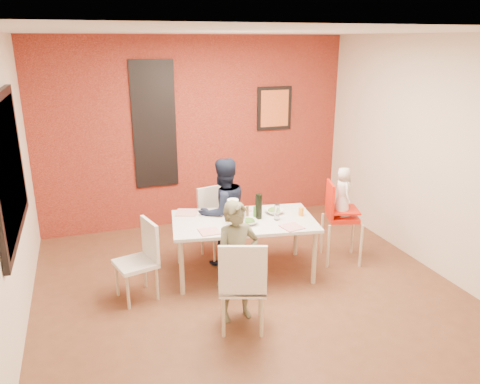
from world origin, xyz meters
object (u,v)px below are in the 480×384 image
object	(u,v)px
toddler	(343,192)
wine_bottle	(259,206)
child_far	(223,212)
child_near	(237,262)
high_chair	(339,214)
chair_near	(243,282)
chair_far	(217,218)
dining_table	(244,225)
chair_left	(142,256)
paper_towel_roll	(233,212)

from	to	relation	value
toddler	wine_bottle	xyz separation A→B (m)	(-1.05, 0.05, -0.08)
child_far	child_near	bearing A→B (deg)	65.38
high_chair	child_far	bearing A→B (deg)	90.16
chair_near	chair_far	distance (m)	1.70
child_far	wine_bottle	world-z (taller)	child_far
dining_table	child_far	size ratio (longest dim) A/B	1.32
dining_table	chair_far	world-z (taller)	chair_far
high_chair	child_near	distance (m)	1.76
chair_near	high_chair	distance (m)	1.91
chair_left	child_far	size ratio (longest dim) A/B	0.64
wine_bottle	dining_table	bearing A→B (deg)	174.60
chair_near	wine_bottle	world-z (taller)	wine_bottle
child_far	toddler	size ratio (longest dim) A/B	2.19
chair_near	toddler	bearing A→B (deg)	-128.88
chair_far	chair_left	distance (m)	1.27
chair_left	toddler	distance (m)	2.45
chair_left	child_near	xyz separation A→B (m)	(0.82, -0.71, 0.13)
chair_near	high_chair	xyz separation A→B (m)	(1.60, 1.04, 0.09)
dining_table	child_near	xyz separation A→B (m)	(-0.37, -0.85, -0.01)
wine_bottle	paper_towel_roll	size ratio (longest dim) A/B	1.04
chair_far	paper_towel_roll	bearing A→B (deg)	-101.96
toddler	paper_towel_roll	xyz separation A→B (m)	(-1.38, 0.01, -0.09)
toddler	wine_bottle	world-z (taller)	toddler
chair_far	toddler	xyz separation A→B (m)	(1.38, -0.66, 0.40)
child_near	toddler	bearing A→B (deg)	20.60
chair_left	child_far	world-z (taller)	child_far
toddler	dining_table	bearing A→B (deg)	93.42
chair_near	high_chair	world-z (taller)	high_chair
wine_bottle	chair_near	bearing A→B (deg)	-117.97
wine_bottle	chair_far	bearing A→B (deg)	118.59
wine_bottle	child_near	bearing A→B (deg)	-123.02
chair_left	toddler	bearing A→B (deg)	77.06
high_chair	paper_towel_roll	xyz separation A→B (m)	(-1.36, -0.01, 0.20)
chair_far	high_chair	world-z (taller)	high_chair
wine_bottle	child_far	bearing A→B (deg)	130.36
chair_near	chair_left	world-z (taller)	chair_near
chair_near	toddler	distance (m)	1.96
chair_left	child_near	world-z (taller)	child_near
dining_table	high_chair	distance (m)	1.21
child_near	wine_bottle	bearing A→B (deg)	51.47
child_near	paper_towel_roll	xyz separation A→B (m)	(0.22, 0.79, 0.21)
child_far	toddler	bearing A→B (deg)	149.00
child_near	toddler	xyz separation A→B (m)	(1.60, 0.78, 0.29)
dining_table	chair_far	size ratio (longest dim) A/B	1.97
chair_far	child_far	distance (m)	0.29
chair_left	wine_bottle	distance (m)	1.41
chair_far	high_chair	distance (m)	1.51
dining_table	chair_near	xyz separation A→B (m)	(-0.40, -1.09, -0.09)
chair_near	chair_left	distance (m)	1.23
toddler	chair_far	bearing A→B (deg)	71.22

